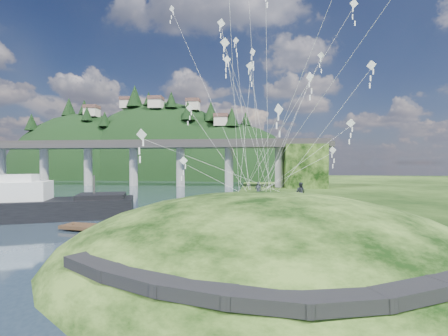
# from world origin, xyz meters

# --- Properties ---
(ground) EXTENTS (320.00, 320.00, 0.00)m
(ground) POSITION_xyz_m (0.00, 0.00, 0.00)
(ground) COLOR black
(ground) RESTS_ON ground
(grass_hill) EXTENTS (36.00, 32.00, 13.00)m
(grass_hill) POSITION_xyz_m (8.00, 2.00, -1.50)
(grass_hill) COLOR black
(grass_hill) RESTS_ON ground
(footpath) EXTENTS (22.29, 5.84, 0.83)m
(footpath) POSITION_xyz_m (7.46, -9.74, 2.08)
(footpath) COLOR black
(footpath) RESTS_ON ground
(bridge) EXTENTS (160.00, 11.00, 15.00)m
(bridge) POSITION_xyz_m (-26.46, 70.07, 9.70)
(bridge) COLOR #2D2B2B
(bridge) RESTS_ON ground
(far_ridge) EXTENTS (153.00, 70.00, 94.50)m
(far_ridge) POSITION_xyz_m (-43.58, 122.17, -7.44)
(far_ridge) COLOR black
(far_ridge) RESTS_ON ground
(work_barge) EXTENTS (23.05, 13.55, 7.82)m
(work_barge) POSITION_xyz_m (-21.08, 13.58, 1.96)
(work_barge) COLOR black
(work_barge) RESTS_ON ground
(wooden_dock) EXTENTS (14.52, 4.44, 1.02)m
(wooden_dock) POSITION_xyz_m (-7.09, 7.28, 0.45)
(wooden_dock) COLOR #332115
(wooden_dock) RESTS_ON ground
(kite_flyers) EXTENTS (4.76, 1.36, 1.85)m
(kite_flyers) POSITION_xyz_m (10.15, 4.61, 5.74)
(kite_flyers) COLOR #23272F
(kite_flyers) RESTS_ON ground
(kite_swarm) EXTENTS (19.08, 16.59, 20.77)m
(kite_swarm) POSITION_xyz_m (8.61, 3.65, 17.53)
(kite_swarm) COLOR silver
(kite_swarm) RESTS_ON ground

